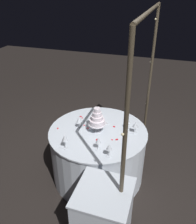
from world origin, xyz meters
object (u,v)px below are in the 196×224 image
object	(u,v)px
wine_glass_2	(136,125)
wine_glass_1	(79,120)
wine_glass_4	(98,141)
decorative_arch	(142,88)
tiered_cake	(97,119)
main_table	(98,154)
wine_glass_5	(128,122)
cake_knife	(101,118)
side_table	(103,219)
wine_glass_3	(109,148)
wine_glass_0	(65,138)

from	to	relation	value
wine_glass_2	wine_glass_1	bearing A→B (deg)	-80.92
wine_glass_2	wine_glass_4	xyz separation A→B (m)	(0.44, -0.33, -0.00)
decorative_arch	tiered_cake	bearing A→B (deg)	-88.76
decorative_arch	main_table	world-z (taller)	decorative_arch
wine_glass_5	wine_glass_1	bearing A→B (deg)	-74.02
main_table	cake_knife	distance (m)	0.47
decorative_arch	side_table	xyz separation A→B (m)	(0.90, -0.14, -0.98)
wine_glass_4	wine_glass_3	bearing A→B (deg)	61.30
wine_glass_4	wine_glass_2	bearing A→B (deg)	143.26
main_table	wine_glass_2	world-z (taller)	wine_glass_2
wine_glass_5	cake_knife	xyz separation A→B (m)	(-0.13, -0.39, -0.10)
decorative_arch	wine_glass_1	xyz separation A→B (m)	(0.02, -0.73, -0.52)
wine_glass_4	side_table	bearing A→B (deg)	22.50
main_table	tiered_cake	size ratio (longest dim) A/B	3.82
main_table	wine_glass_2	bearing A→B (deg)	102.09
main_table	wine_glass_1	bearing A→B (deg)	-86.48
wine_glass_0	wine_glass_5	size ratio (longest dim) A/B	1.22
side_table	wine_glass_5	bearing A→B (deg)	-179.56
wine_glass_2	wine_glass_3	size ratio (longest dim) A/B	1.01
wine_glass_3	wine_glass_4	distance (m)	0.16
tiered_cake	cake_knife	xyz separation A→B (m)	(-0.29, -0.05, -0.16)
wine_glass_1	cake_knife	bearing A→B (deg)	147.56
wine_glass_0	side_table	bearing A→B (deg)	51.23
tiered_cake	cake_knife	bearing A→B (deg)	-170.84
side_table	main_table	bearing A→B (deg)	-159.04
decorative_arch	wine_glass_0	bearing A→B (deg)	-58.86
wine_glass_1	wine_glass_2	xyz separation A→B (m)	(-0.11, 0.69, 0.00)
side_table	wine_glass_5	size ratio (longest dim) A/B	5.21
tiered_cake	wine_glass_3	world-z (taller)	tiered_cake
wine_glass_5	cake_knife	world-z (taller)	wine_glass_5
wine_glass_2	cake_knife	bearing A→B (deg)	-110.69
decorative_arch	wine_glass_2	world-z (taller)	decorative_arch
wine_glass_0	wine_glass_2	bearing A→B (deg)	128.09
wine_glass_2	wine_glass_3	distance (m)	0.55
wine_glass_1	wine_glass_2	world-z (taller)	same
wine_glass_0	wine_glass_2	world-z (taller)	wine_glass_0
main_table	wine_glass_2	xyz separation A→B (m)	(-0.09, 0.44, 0.48)
side_table	tiered_cake	world-z (taller)	tiered_cake
decorative_arch	wine_glass_5	bearing A→B (deg)	-135.12
wine_glass_1	tiered_cake	bearing A→B (deg)	91.28
wine_glass_0	main_table	bearing A→B (deg)	151.61
wine_glass_4	decorative_arch	bearing A→B (deg)	132.69
decorative_arch	tiered_cake	xyz separation A→B (m)	(0.01, -0.50, -0.47)
cake_knife	wine_glass_2	bearing A→B (deg)	69.31
wine_glass_2	wine_glass_3	world-z (taller)	wine_glass_2
wine_glass_5	wine_glass_4	bearing A→B (deg)	-24.31
wine_glass_0	wine_glass_2	size ratio (longest dim) A/B	1.12
wine_glass_0	wine_glass_2	xyz separation A→B (m)	(-0.53, 0.68, -0.02)
wine_glass_3	main_table	bearing A→B (deg)	-148.60
wine_glass_5	wine_glass_0	bearing A→B (deg)	-44.30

